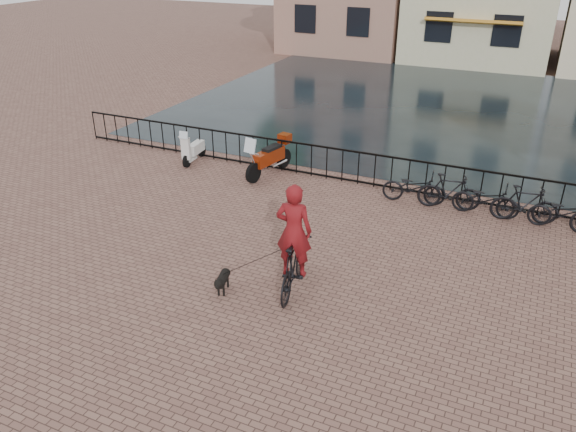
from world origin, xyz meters
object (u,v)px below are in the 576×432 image
at_px(dog, 223,281).
at_px(motorcycle, 269,153).
at_px(scooter, 193,144).
at_px(cyclist, 294,245).

height_order(dog, motorcycle, motorcycle).
relative_size(dog, scooter, 0.56).
distance_m(cyclist, dog, 1.68).
xyz_separation_m(dog, motorcycle, (-1.96, 6.12, 0.47)).
bearing_deg(cyclist, dog, 17.34).
bearing_deg(dog, motorcycle, 92.73).
height_order(motorcycle, scooter, motorcycle).
bearing_deg(motorcycle, cyclist, -47.69).
bearing_deg(dog, scooter, 112.45).
relative_size(dog, motorcycle, 0.37).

